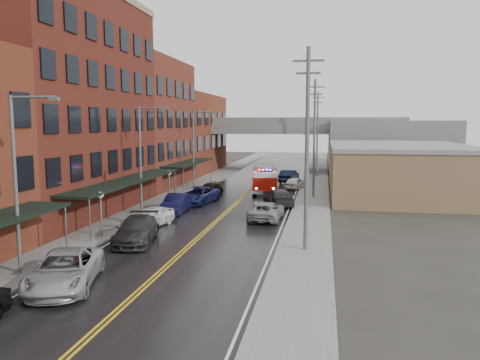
{
  "coord_description": "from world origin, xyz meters",
  "views": [
    {
      "loc": [
        8.19,
        -12.56,
        7.67
      ],
      "look_at": [
        1.42,
        25.02,
        3.0
      ],
      "focal_mm": 35.0,
      "sensor_mm": 36.0,
      "label": 1
    }
  ],
  "objects": [
    {
      "name": "road",
      "position": [
        0.0,
        30.0,
        0.01
      ],
      "size": [
        11.0,
        160.0,
        0.02
      ],
      "primitive_type": "cube",
      "color": "black",
      "rests_on": "ground"
    },
    {
      "name": "sidewalk_left",
      "position": [
        -7.3,
        30.0,
        0.07
      ],
      "size": [
        3.0,
        160.0,
        0.15
      ],
      "primitive_type": "cube",
      "color": "slate",
      "rests_on": "ground"
    },
    {
      "name": "sidewalk_right",
      "position": [
        7.3,
        30.0,
        0.07
      ],
      "size": [
        3.0,
        160.0,
        0.15
      ],
      "primitive_type": "cube",
      "color": "slate",
      "rests_on": "ground"
    },
    {
      "name": "curb_left",
      "position": [
        -5.65,
        30.0,
        0.07
      ],
      "size": [
        0.3,
        160.0,
        0.15
      ],
      "primitive_type": "cube",
      "color": "gray",
      "rests_on": "ground"
    },
    {
      "name": "curb_right",
      "position": [
        5.65,
        30.0,
        0.07
      ],
      "size": [
        0.3,
        160.0,
        0.15
      ],
      "primitive_type": "cube",
      "color": "gray",
      "rests_on": "ground"
    },
    {
      "name": "brick_building_b",
      "position": [
        -13.3,
        23.0,
        9.0
      ],
      "size": [
        9.0,
        20.0,
        18.0
      ],
      "primitive_type": "cube",
      "color": "#5B1E18",
      "rests_on": "ground"
    },
    {
      "name": "brick_building_c",
      "position": [
        -13.3,
        40.5,
        7.5
      ],
      "size": [
        9.0,
        15.0,
        15.0
      ],
      "primitive_type": "cube",
      "color": "#5D221C",
      "rests_on": "ground"
    },
    {
      "name": "brick_building_far",
      "position": [
        -13.3,
        58.0,
        6.0
      ],
      "size": [
        9.0,
        20.0,
        12.0
      ],
      "primitive_type": "cube",
      "color": "#602819",
      "rests_on": "ground"
    },
    {
      "name": "tan_building",
      "position": [
        16.0,
        40.0,
        2.5
      ],
      "size": [
        14.0,
        22.0,
        5.0
      ],
      "primitive_type": "cube",
      "color": "#946E4F",
      "rests_on": "ground"
    },
    {
      "name": "right_far_block",
      "position": [
        18.0,
        70.0,
        4.0
      ],
      "size": [
        18.0,
        30.0,
        8.0
      ],
      "primitive_type": "cube",
      "color": "slate",
      "rests_on": "ground"
    },
    {
      "name": "awning_1",
      "position": [
        -7.49,
        23.0,
        2.99
      ],
      "size": [
        2.6,
        18.0,
        3.09
      ],
      "color": "black",
      "rests_on": "ground"
    },
    {
      "name": "awning_2",
      "position": [
        -7.49,
        40.5,
        2.99
      ],
      "size": [
        2.6,
        13.0,
        3.09
      ],
      "color": "black",
      "rests_on": "ground"
    },
    {
      "name": "globe_lamp_1",
      "position": [
        -6.4,
        16.0,
        2.31
      ],
      "size": [
        0.44,
        0.44,
        3.12
      ],
      "color": "#59595B",
      "rests_on": "ground"
    },
    {
      "name": "globe_lamp_2",
      "position": [
        -6.4,
        30.0,
        2.31
      ],
      "size": [
        0.44,
        0.44,
        3.12
      ],
      "color": "#59595B",
      "rests_on": "ground"
    },
    {
      "name": "street_lamp_0",
      "position": [
        -6.55,
        8.0,
        5.19
      ],
      "size": [
        2.64,
        0.22,
        9.0
      ],
      "color": "#59595B",
      "rests_on": "ground"
    },
    {
      "name": "street_lamp_1",
      "position": [
        -6.55,
        24.0,
        5.19
      ],
      "size": [
        2.64,
        0.22,
        9.0
      ],
      "color": "#59595B",
      "rests_on": "ground"
    },
    {
      "name": "street_lamp_2",
      "position": [
        -6.55,
        40.0,
        5.19
      ],
      "size": [
        2.64,
        0.22,
        9.0
      ],
      "color": "#59595B",
      "rests_on": "ground"
    },
    {
      "name": "utility_pole_0",
      "position": [
        7.2,
        15.0,
        6.31
      ],
      "size": [
        1.8,
        0.24,
        12.0
      ],
      "color": "#59595B",
      "rests_on": "ground"
    },
    {
      "name": "utility_pole_1",
      "position": [
        7.2,
        35.0,
        6.31
      ],
      "size": [
        1.8,
        0.24,
        12.0
      ],
      "color": "#59595B",
      "rests_on": "ground"
    },
    {
      "name": "utility_pole_2",
      "position": [
        7.2,
        55.0,
        6.31
      ],
      "size": [
        1.8,
        0.24,
        12.0
      ],
      "color": "#59595B",
      "rests_on": "ground"
    },
    {
      "name": "overpass",
      "position": [
        0.0,
        62.0,
        5.99
      ],
      "size": [
        40.0,
        10.0,
        7.5
      ],
      "color": "slate",
      "rests_on": "ground"
    },
    {
      "name": "fire_truck",
      "position": [
        1.72,
        38.76,
        1.62
      ],
      "size": [
        4.16,
        8.46,
        2.98
      ],
      "rotation": [
        0.0,
        0.0,
        0.14
      ],
      "color": "#931006",
      "rests_on": "ground"
    },
    {
      "name": "parked_car_left_2",
      "position": [
        -3.67,
        6.88,
        0.83
      ],
      "size": [
        4.33,
        6.51,
        1.66
      ],
      "primitive_type": "imported",
      "rotation": [
        0.0,
        0.0,
        0.29
      ],
      "color": "#A1A3A9",
      "rests_on": "ground"
    },
    {
      "name": "parked_car_left_3",
      "position": [
        -3.6,
        15.23,
        0.82
      ],
      "size": [
        3.32,
        5.97,
        1.64
      ],
      "primitive_type": "imported",
      "rotation": [
        0.0,
        0.0,
        0.19
      ],
      "color": "#272629",
      "rests_on": "ground"
    },
    {
      "name": "parked_car_left_4",
      "position": [
        -4.39,
        19.82,
        0.76
      ],
      "size": [
        2.86,
        4.75,
        1.51
      ],
      "primitive_type": "imported",
      "rotation": [
        0.0,
        0.0,
        -0.26
      ],
      "color": "white",
      "rests_on": "ground"
    },
    {
      "name": "parked_car_left_5",
      "position": [
        -4.2,
        25.39,
        0.8
      ],
      "size": [
        1.8,
        4.88,
        1.6
      ],
      "primitive_type": "imported",
      "rotation": [
        0.0,
        0.0,
        0.02
      ],
      "color": "black",
      "rests_on": "ground"
    },
    {
      "name": "parked_car_left_6",
      "position": [
        -3.6,
        30.17,
        0.79
      ],
      "size": [
        3.57,
        6.08,
        1.59
      ],
      "primitive_type": "imported",
      "rotation": [
        0.0,
        0.0,
        -0.17
      ],
      "color": "#13194A",
      "rests_on": "ground"
    },
    {
      "name": "parked_car_left_7",
      "position": [
        -3.6,
        34.8,
        0.66
      ],
      "size": [
        2.45,
        4.77,
        1.33
      ],
      "primitive_type": "imported",
      "rotation": [
        0.0,
        0.0,
        -0.13
      ],
      "color": "black",
      "rests_on": "ground"
    },
    {
      "name": "parked_car_right_0",
      "position": [
        3.78,
        23.8,
        0.72
      ],
      "size": [
        2.6,
        5.29,
        1.44
      ],
      "primitive_type": "imported",
      "rotation": [
        0.0,
        0.0,
        3.1
      ],
      "color": "gray",
      "rests_on": "ground"
    },
    {
      "name": "parked_car_right_1",
      "position": [
        4.09,
        30.39,
        0.78
      ],
      "size": [
        3.69,
        5.81,
        1.57
      ],
      "primitive_type": "imported",
      "rotation": [
        0.0,
        0.0,
        3.44
      ],
      "color": "#27272A",
      "rests_on": "ground"
    },
    {
      "name": "parked_car_right_2",
      "position": [
        5.0,
        41.8,
        0.7
      ],
      "size": [
        2.76,
        4.42,
        1.4
      ],
      "primitive_type": "imported",
      "rotation": [
        0.0,
        0.0,
        2.85
      ],
      "color": "white",
      "rests_on": "ground"
    },
    {
      "name": "parked_car_right_3",
      "position": [
        3.78,
        47.8,
        0.83
      ],
      "size": [
        2.45,
        5.21,
        1.65
      ],
      "primitive_type": "imported",
      "rotation": [
        0.0,
        0.0,
        3.0
      ],
      "color": "black",
      "rests_on": "ground"
    }
  ]
}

